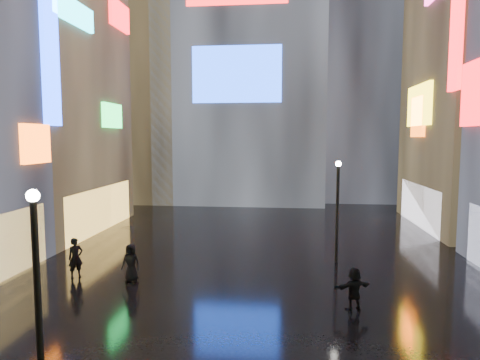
# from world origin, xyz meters

# --- Properties ---
(ground) EXTENTS (140.00, 140.00, 0.00)m
(ground) POSITION_xyz_m (0.00, 20.00, 0.00)
(ground) COLOR black
(ground) RESTS_ON ground
(building_left_far) EXTENTS (10.28, 12.00, 22.00)m
(building_left_far) POSITION_xyz_m (-15.98, 26.00, 10.98)
(building_left_far) COLOR black
(building_left_far) RESTS_ON ground
(tower_flank_right) EXTENTS (12.00, 12.00, 34.00)m
(tower_flank_right) POSITION_xyz_m (9.00, 46.00, 17.00)
(tower_flank_right) COLOR black
(tower_flank_right) RESTS_ON ground
(tower_flank_left) EXTENTS (10.00, 10.00, 26.00)m
(tower_flank_left) POSITION_xyz_m (-14.00, 42.00, 13.00)
(tower_flank_left) COLOR black
(tower_flank_left) RESTS_ON ground
(lamp_near) EXTENTS (0.30, 0.30, 5.20)m
(lamp_near) POSITION_xyz_m (-4.23, 7.39, 2.94)
(lamp_near) COLOR black
(lamp_near) RESTS_ON ground
(lamp_far) EXTENTS (0.30, 0.30, 5.20)m
(lamp_far) POSITION_xyz_m (4.09, 20.20, 2.94)
(lamp_far) COLOR black
(lamp_far) RESTS_ON ground
(pedestrian_4) EXTENTS (0.86, 0.59, 1.68)m
(pedestrian_4) POSITION_xyz_m (-5.32, 16.19, 0.84)
(pedestrian_4) COLOR black
(pedestrian_4) RESTS_ON ground
(pedestrian_5) EXTENTS (1.56, 1.04, 1.61)m
(pedestrian_5) POSITION_xyz_m (4.02, 14.00, 0.81)
(pedestrian_5) COLOR black
(pedestrian_5) RESTS_ON ground
(pedestrian_6) EXTENTS (0.78, 0.78, 1.83)m
(pedestrian_6) POSITION_xyz_m (-8.02, 16.44, 0.91)
(pedestrian_6) COLOR black
(pedestrian_6) RESTS_ON ground
(umbrella_2) EXTENTS (1.32, 1.32, 0.85)m
(umbrella_2) POSITION_xyz_m (-5.32, 16.19, 2.11)
(umbrella_2) COLOR black
(umbrella_2) RESTS_ON pedestrian_4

